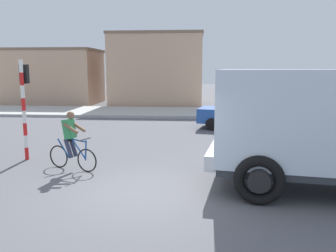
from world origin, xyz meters
The scene contains 8 objects.
ground_plane centered at (0.00, 0.00, 0.00)m, with size 120.00×120.00×0.00m, color #56565B.
sidewalk_far centered at (0.00, 14.90, 0.08)m, with size 80.00×5.00×0.16m, color #ADADA8.
truck_foreground centered at (4.35, 0.45, 1.67)m, with size 5.74×3.45×2.90m.
cyclist centered at (-2.36, 1.69, 0.86)m, with size 1.63×0.74×1.72m.
traffic_light_pole centered at (-4.25, 2.79, 2.07)m, with size 0.24×0.43×3.20m.
car_red_near centered at (3.42, 9.12, 0.82)m, with size 4.28×2.58×1.60m.
building_corner_left centered at (-10.92, 20.94, 2.27)m, with size 7.80×5.20×4.53m.
building_mid_block centered at (-1.93, 20.42, 2.83)m, with size 7.26×5.44×5.65m.
Camera 1 is at (1.21, -7.88, 2.92)m, focal length 37.21 mm.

